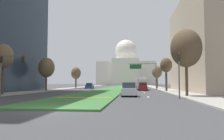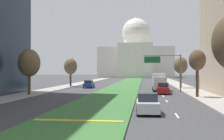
{
  "view_description": "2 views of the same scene",
  "coord_description": "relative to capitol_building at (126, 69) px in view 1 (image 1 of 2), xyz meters",
  "views": [
    {
      "loc": [
        5.7,
        -13.19,
        1.8
      ],
      "look_at": [
        0.52,
        37.1,
        4.68
      ],
      "focal_mm": 34.9,
      "sensor_mm": 36.0,
      "label": 1
    },
    {
      "loc": [
        4.76,
        -8.94,
        3.77
      ],
      "look_at": [
        0.09,
        29.7,
        3.79
      ],
      "focal_mm": 43.98,
      "sensor_mm": 36.0,
      "label": 2
    }
  ],
  "objects": [
    {
      "name": "capitol_building",
      "position": [
        0.0,
        0.0,
        0.0
      ],
      "size": [
        38.17,
        25.41,
        31.9
      ],
      "color": "silver",
      "rests_on": "ground_plane"
    },
    {
      "name": "street_tree_left_near",
      "position": [
        -12.26,
        -120.63,
        -5.86
      ],
      "size": [
        2.69,
        2.69,
        7.13
      ],
      "color": "#4C3823",
      "rests_on": "ground_plane"
    },
    {
      "name": "ground_plane",
      "position": [
        0.0,
        -67.36,
        -11.25
      ],
      "size": [
        299.92,
        299.92,
        0.0
      ],
      "primitive_type": "plane",
      "color": "#3D3D3F"
    },
    {
      "name": "traffic_light_near_left",
      "position": [
        -9.81,
        -123.62,
        -7.46
      ],
      "size": [
        3.34,
        0.35,
        5.2
      ],
      "color": "#515456",
      "rests_on": "ground_plane"
    },
    {
      "name": "street_tree_left_far",
      "position": [
        -12.02,
        -83.99,
        -6.65
      ],
      "size": [
        2.96,
        2.96,
        6.51
      ],
      "color": "#4C3823",
      "rests_on": "ground_plane"
    },
    {
      "name": "street_tree_left_mid",
      "position": [
        -12.23,
        -105.82,
        -6.43
      ],
      "size": [
        3.26,
        3.26,
        6.89
      ],
      "color": "#4C3823",
      "rests_on": "ground_plane"
    },
    {
      "name": "street_tree_right_mid",
      "position": [
        11.81,
        -106.09,
        -6.23
      ],
      "size": [
        2.27,
        2.27,
        6.57
      ],
      "color": "#4C3823",
      "rests_on": "ground_plane"
    },
    {
      "name": "traffic_light_near_right",
      "position": [
        10.65,
        -123.95,
        -7.94
      ],
      "size": [
        0.28,
        0.35,
        5.2
      ],
      "color": "#515456",
      "rests_on": "ground_plane"
    },
    {
      "name": "overhead_guide_sign",
      "position": [
        8.35,
        -96.17,
        -6.56
      ],
      "size": [
        6.57,
        0.2,
        6.5
      ],
      "color": "#515456",
      "rests_on": "ground_plane"
    },
    {
      "name": "median_curb_nose",
      "position": [
        0.0,
        -125.29,
        -11.09
      ],
      "size": [
        6.5,
        0.5,
        0.04
      ],
      "primitive_type": "cube",
      "color": "gold",
      "rests_on": "grass_median"
    },
    {
      "name": "midrise_block_right",
      "position": [
        21.56,
        -104.51,
        -1.96
      ],
      "size": [
        12.81,
        28.18,
        18.58
      ],
      "primitive_type": "cube",
      "color": "tan",
      "rests_on": "ground_plane"
    },
    {
      "name": "sedan_lead_stopped",
      "position": [
        4.97,
        -120.43,
        -10.42
      ],
      "size": [
        2.08,
        4.17,
        1.78
      ],
      "color": "#BCBCC1",
      "rests_on": "ground_plane"
    },
    {
      "name": "grass_median",
      "position": [
        0.0,
        -74.18,
        -11.18
      ],
      "size": [
        7.23,
        122.7,
        0.14
      ],
      "primitive_type": "cube",
      "color": "#386B33",
      "rests_on": "ground_plane"
    },
    {
      "name": "street_tree_right_near",
      "position": [
        12.15,
        -120.99,
        -5.21
      ],
      "size": [
        3.83,
        3.83,
        8.47
      ],
      "color": "#4C3823",
      "rests_on": "ground_plane"
    },
    {
      "name": "sidewalk_right",
      "position": [
        13.15,
        -80.99,
        -11.18
      ],
      "size": [
        4.0,
        122.7,
        0.15
      ],
      "primitive_type": "cube",
      "color": "#9E9991",
      "rests_on": "ground_plane"
    },
    {
      "name": "sidewalk_left",
      "position": [
        -13.15,
        -80.99,
        -11.18
      ],
      "size": [
        4.0,
        122.7,
        0.15
      ],
      "primitive_type": "cube",
      "color": "#9E9991",
      "rests_on": "ground_plane"
    },
    {
      "name": "box_truck_delivery",
      "position": [
        7.31,
        -93.77,
        -9.58
      ],
      "size": [
        2.4,
        6.4,
        3.2
      ],
      "color": "silver",
      "rests_on": "ground_plane"
    },
    {
      "name": "sedan_distant",
      "position": [
        -7.13,
        -87.28,
        -10.48
      ],
      "size": [
        1.93,
        4.22,
        1.64
      ],
      "color": "navy",
      "rests_on": "ground_plane"
    },
    {
      "name": "lane_dashes_right",
      "position": [
        7.38,
        -97.64,
        -11.25
      ],
      "size": [
        0.16,
        44.36,
        0.01
      ],
      "color": "silver",
      "rests_on": "ground_plane"
    },
    {
      "name": "sedan_midblock",
      "position": [
        7.61,
        -100.22,
        -10.42
      ],
      "size": [
        2.21,
        4.8,
        1.78
      ],
      "color": "maroon",
      "rests_on": "ground_plane"
    },
    {
      "name": "street_tree_right_far",
      "position": [
        12.03,
        -86.82,
        -6.53
      ],
      "size": [
        2.79,
        2.79,
        6.53
      ],
      "color": "#4C3823",
      "rests_on": "ground_plane"
    }
  ]
}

